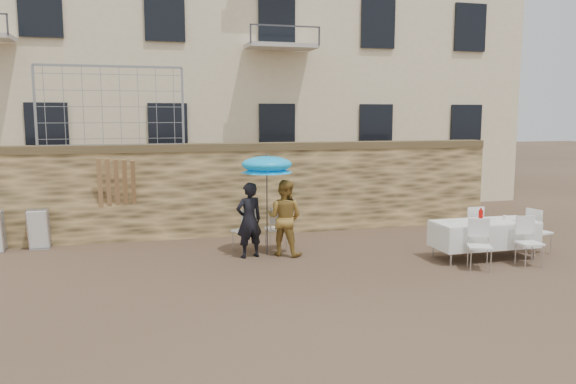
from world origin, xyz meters
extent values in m
plane|color=brown|center=(0.00, 0.00, 0.00)|extent=(80.00, 80.00, 0.00)
cube|color=olive|center=(0.00, 5.00, 1.10)|extent=(13.00, 0.50, 2.20)
imported|color=black|center=(-0.30, 2.67, 0.78)|extent=(0.64, 0.50, 1.56)
imported|color=gold|center=(0.45, 2.67, 0.79)|extent=(0.98, 0.94, 1.59)
cylinder|color=#3F3F44|center=(0.10, 2.77, 0.87)|extent=(0.03, 0.03, 1.74)
cone|color=#0AA7F7|center=(0.10, 2.77, 1.85)|extent=(1.09, 1.09, 0.22)
cube|color=white|center=(4.32, 1.35, 0.75)|extent=(2.10, 0.85, 0.05)
cylinder|color=silver|center=(3.37, 1.01, 0.37)|extent=(0.04, 0.04, 0.74)
cylinder|color=silver|center=(5.27, 1.01, 0.37)|extent=(0.04, 0.04, 0.74)
cylinder|color=silver|center=(3.37, 1.70, 0.37)|extent=(0.04, 0.04, 0.74)
cylinder|color=silver|center=(5.27, 1.70, 0.37)|extent=(0.04, 0.04, 0.74)
cylinder|color=red|center=(4.12, 1.20, 0.91)|extent=(0.09, 0.09, 0.26)
camera|label=1|loc=(-2.45, -8.44, 2.92)|focal=35.00mm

